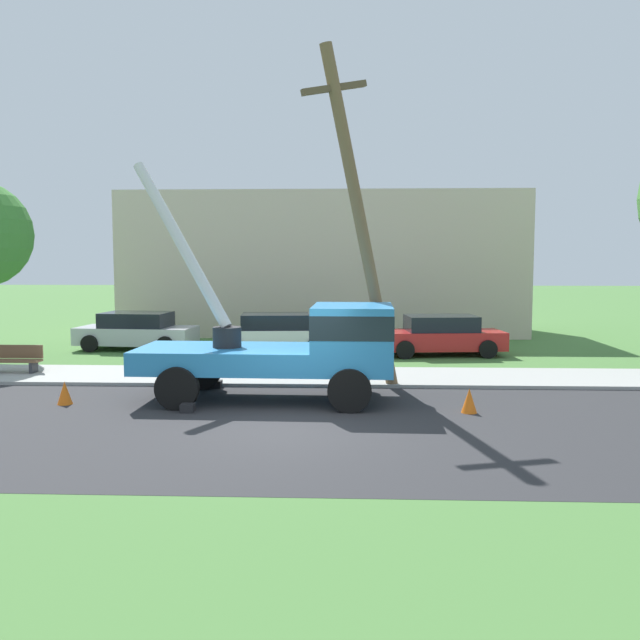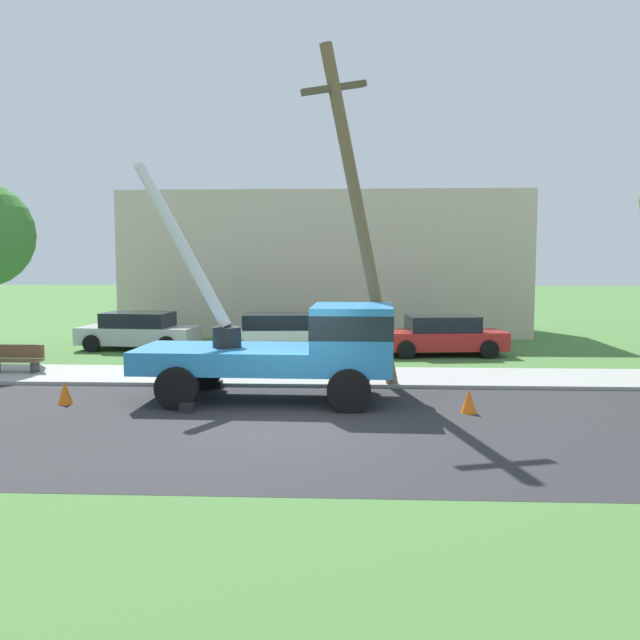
{
  "view_description": "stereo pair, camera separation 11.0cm",
  "coord_description": "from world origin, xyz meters",
  "px_view_note": "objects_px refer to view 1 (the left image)",
  "views": [
    {
      "loc": [
        1.21,
        -13.79,
        3.49
      ],
      "look_at": [
        0.48,
        3.38,
        1.91
      ],
      "focal_mm": 38.12,
      "sensor_mm": 36.0,
      "label": 1
    },
    {
      "loc": [
        1.32,
        -13.79,
        3.49
      ],
      "look_at": [
        0.48,
        3.38,
        1.91
      ],
      "focal_mm": 38.12,
      "sensor_mm": 36.0,
      "label": 2
    }
  ],
  "objects_px": {
    "traffic_cone_ahead": "(469,401)",
    "parked_sedan_silver": "(137,331)",
    "traffic_cone_behind": "(65,393)",
    "utility_truck": "(299,343)",
    "park_bench": "(15,360)",
    "parked_sedan_white": "(276,333)",
    "parked_sedan_red": "(441,335)",
    "leaning_utility_pole": "(359,217)"
  },
  "relations": [
    {
      "from": "traffic_cone_ahead",
      "to": "traffic_cone_behind",
      "type": "xyz_separation_m",
      "value": [
        -9.49,
        0.48,
        0.0
      ]
    },
    {
      "from": "parked_sedan_red",
      "to": "traffic_cone_behind",
      "type": "bearing_deg",
      "value": -139.2
    },
    {
      "from": "traffic_cone_behind",
      "to": "parked_sedan_silver",
      "type": "relative_size",
      "value": 0.12
    },
    {
      "from": "utility_truck",
      "to": "parked_sedan_silver",
      "type": "distance_m",
      "value": 11.28
    },
    {
      "from": "traffic_cone_ahead",
      "to": "parked_sedan_white",
      "type": "bearing_deg",
      "value": 119.16
    },
    {
      "from": "utility_truck",
      "to": "parked_sedan_red",
      "type": "relative_size",
      "value": 1.48
    },
    {
      "from": "leaning_utility_pole",
      "to": "parked_sedan_white",
      "type": "bearing_deg",
      "value": 112.46
    },
    {
      "from": "utility_truck",
      "to": "traffic_cone_ahead",
      "type": "bearing_deg",
      "value": -16.92
    },
    {
      "from": "parked_sedan_silver",
      "to": "parked_sedan_red",
      "type": "bearing_deg",
      "value": -4.76
    },
    {
      "from": "utility_truck",
      "to": "parked_sedan_red",
      "type": "xyz_separation_m",
      "value": [
        4.51,
        7.99,
        -0.7
      ]
    },
    {
      "from": "parked_sedan_silver",
      "to": "parked_sedan_red",
      "type": "relative_size",
      "value": 1.0
    },
    {
      "from": "parked_sedan_white",
      "to": "park_bench",
      "type": "relative_size",
      "value": 2.83
    },
    {
      "from": "parked_sedan_white",
      "to": "traffic_cone_behind",
      "type": "bearing_deg",
      "value": -113.69
    },
    {
      "from": "parked_sedan_silver",
      "to": "utility_truck",
      "type": "bearing_deg",
      "value": -52.52
    },
    {
      "from": "utility_truck",
      "to": "parked_sedan_silver",
      "type": "height_order",
      "value": "utility_truck"
    },
    {
      "from": "parked_sedan_white",
      "to": "parked_sedan_red",
      "type": "distance_m",
      "value": 6.05
    },
    {
      "from": "parked_sedan_silver",
      "to": "parked_sedan_white",
      "type": "xyz_separation_m",
      "value": [
        5.35,
        -0.4,
        0.0
      ]
    },
    {
      "from": "parked_sedan_red",
      "to": "leaning_utility_pole",
      "type": "bearing_deg",
      "value": -114.65
    },
    {
      "from": "traffic_cone_ahead",
      "to": "parked_sedan_silver",
      "type": "height_order",
      "value": "parked_sedan_silver"
    },
    {
      "from": "park_bench",
      "to": "leaning_utility_pole",
      "type": "bearing_deg",
      "value": -10.08
    },
    {
      "from": "utility_truck",
      "to": "traffic_cone_behind",
      "type": "height_order",
      "value": "utility_truck"
    },
    {
      "from": "utility_truck",
      "to": "park_bench",
      "type": "height_order",
      "value": "utility_truck"
    },
    {
      "from": "utility_truck",
      "to": "park_bench",
      "type": "xyz_separation_m",
      "value": [
        -8.71,
        3.16,
        -0.95
      ]
    },
    {
      "from": "traffic_cone_behind",
      "to": "traffic_cone_ahead",
      "type": "bearing_deg",
      "value": -2.92
    },
    {
      "from": "parked_sedan_silver",
      "to": "park_bench",
      "type": "relative_size",
      "value": 2.84
    },
    {
      "from": "parked_sedan_silver",
      "to": "parked_sedan_white",
      "type": "height_order",
      "value": "same"
    },
    {
      "from": "leaning_utility_pole",
      "to": "parked_sedan_red",
      "type": "relative_size",
      "value": 1.94
    },
    {
      "from": "utility_truck",
      "to": "parked_sedan_white",
      "type": "height_order",
      "value": "utility_truck"
    },
    {
      "from": "leaning_utility_pole",
      "to": "parked_sedan_white",
      "type": "distance_m",
      "value": 8.67
    },
    {
      "from": "parked_sedan_white",
      "to": "parked_sedan_red",
      "type": "xyz_separation_m",
      "value": [
        6.02,
        -0.55,
        0.0
      ]
    },
    {
      "from": "traffic_cone_ahead",
      "to": "park_bench",
      "type": "bearing_deg",
      "value": 161.0
    },
    {
      "from": "parked_sedan_silver",
      "to": "parked_sedan_red",
      "type": "distance_m",
      "value": 11.41
    },
    {
      "from": "parked_sedan_silver",
      "to": "parked_sedan_white",
      "type": "distance_m",
      "value": 5.36
    },
    {
      "from": "leaning_utility_pole",
      "to": "parked_sedan_silver",
      "type": "bearing_deg",
      "value": 137.62
    },
    {
      "from": "traffic_cone_behind",
      "to": "parked_sedan_white",
      "type": "height_order",
      "value": "parked_sedan_white"
    },
    {
      "from": "traffic_cone_ahead",
      "to": "leaning_utility_pole",
      "type": "bearing_deg",
      "value": 134.04
    },
    {
      "from": "leaning_utility_pole",
      "to": "parked_sedan_silver",
      "type": "xyz_separation_m",
      "value": [
        -8.32,
        7.59,
        -3.83
      ]
    },
    {
      "from": "parked_sedan_silver",
      "to": "park_bench",
      "type": "distance_m",
      "value": 6.08
    },
    {
      "from": "traffic_cone_ahead",
      "to": "park_bench",
      "type": "relative_size",
      "value": 0.35
    },
    {
      "from": "traffic_cone_ahead",
      "to": "parked_sedan_silver",
      "type": "distance_m",
      "value": 14.8
    },
    {
      "from": "traffic_cone_behind",
      "to": "park_bench",
      "type": "xyz_separation_m",
      "value": [
        -3.15,
        3.87,
        0.18
      ]
    },
    {
      "from": "parked_sedan_red",
      "to": "park_bench",
      "type": "bearing_deg",
      "value": -159.93
    }
  ]
}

